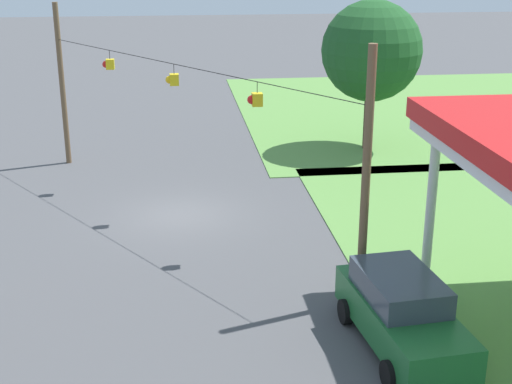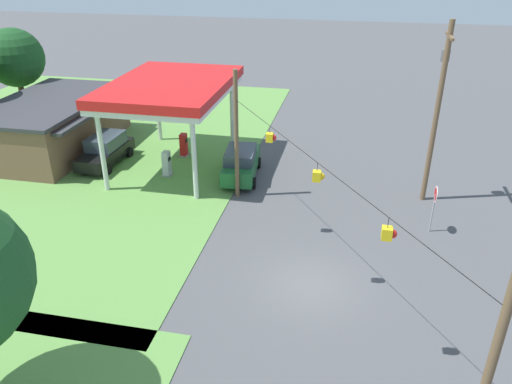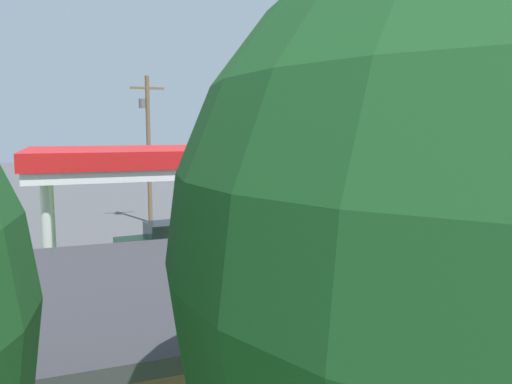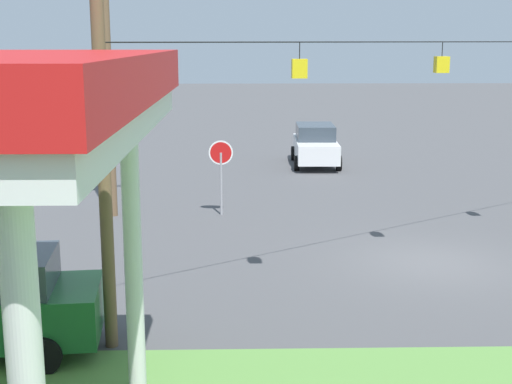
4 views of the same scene
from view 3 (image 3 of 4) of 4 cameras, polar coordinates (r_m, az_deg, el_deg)
The scene contains 12 objects.
ground_plane at distance 32.44m, azimuth 5.98°, elevation -4.01°, with size 160.00×160.00×0.00m, color #4C4C4F.
gas_station_canopy at distance 18.77m, azimuth -9.82°, elevation 3.46°, with size 9.86×6.88×5.57m.
gas_station_store at distance 10.36m, azimuth -5.40°, elevation -18.35°, with size 11.18×7.19×3.48m.
fuel_pump_near at distance 19.87m, azimuth -4.96°, elevation -8.86°, with size 0.71×0.56×1.59m.
fuel_pump_far at distance 19.27m, azimuth -14.29°, elevation -9.57°, with size 0.71×0.56×1.59m.
car_at_pumps_front at distance 23.97m, azimuth -9.65°, elevation -5.61°, with size 5.05×2.47×1.92m.
car_at_pumps_rear at distance 15.38m, azimuth -3.66°, elevation -12.82°, with size 4.87×2.22×1.91m.
car_on_crossroad at distance 45.64m, azimuth -4.32°, elevation 0.44°, with size 2.20×4.68×1.88m.
stop_sign_roadside at distance 35.17m, azimuth -6.24°, elevation -0.16°, with size 0.80×0.08×2.50m.
utility_pole_main at distance 34.13m, azimuth -12.25°, elevation 5.65°, with size 2.20×0.44×9.77m.
signal_span_gantry at distance 31.93m, azimuth 6.06°, elevation 2.93°, with size 15.17×10.24×7.27m.
tree_behind_station at distance 4.36m, azimuth 25.47°, elevation -6.63°, with size 5.08×5.08×7.77m.
Camera 3 is at (14.58, 28.31, 6.19)m, focal length 35.00 mm.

